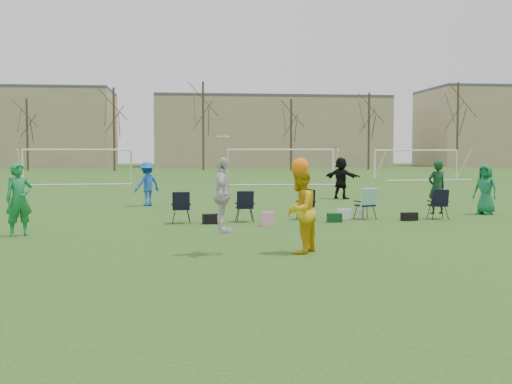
{
  "coord_description": "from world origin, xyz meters",
  "views": [
    {
      "loc": [
        -2.79,
        -11.79,
        2.11
      ],
      "look_at": [
        -1.13,
        2.57,
        1.25
      ],
      "focal_mm": 45.0,
      "sensor_mm": 36.0,
      "label": 1
    }
  ],
  "objects": [
    {
      "name": "goal_left",
      "position": [
        -10.0,
        34.0,
        1.92
      ],
      "size": [
        7.39,
        0.76,
        2.46
      ],
      "rotation": [
        0.0,
        0.0,
        0.09
      ],
      "color": "white",
      "rests_on": "ground"
    },
    {
      "name": "center_contest",
      "position": [
        -0.85,
        1.57,
        1.05
      ],
      "size": [
        2.42,
        1.12,
        2.49
      ],
      "color": "silver",
      "rests_on": "ground"
    },
    {
      "name": "fielder_black",
      "position": [
        4.64,
        17.61,
        0.98
      ],
      "size": [
        1.72,
        1.67,
        1.96
      ],
      "primitive_type": "imported",
      "rotation": [
        0.0,
        0.0,
        2.39
      ],
      "color": "black",
      "rests_on": "ground"
    },
    {
      "name": "ground",
      "position": [
        0.0,
        0.0,
        0.0
      ],
      "size": [
        260.0,
        260.0,
        0.0
      ],
      "primitive_type": "plane",
      "color": "#2B4A17",
      "rests_on": "ground"
    },
    {
      "name": "fielder_green_near",
      "position": [
        -6.94,
        5.17,
        0.94
      ],
      "size": [
        0.82,
        0.73,
        1.88
      ],
      "primitive_type": "imported",
      "rotation": [
        0.0,
        0.0,
        0.52
      ],
      "color": "#157B3B",
      "rests_on": "ground"
    },
    {
      "name": "tree_line",
      "position": [
        0.24,
        69.85,
        5.09
      ],
      "size": [
        110.28,
        3.28,
        11.4
      ],
      "color": "#382B21",
      "rests_on": "ground"
    },
    {
      "name": "goal_mid",
      "position": [
        4.0,
        32.0,
        1.92
      ],
      "size": [
        7.4,
        0.63,
        2.46
      ],
      "rotation": [
        0.0,
        0.0,
        -0.07
      ],
      "color": "white",
      "rests_on": "ground"
    },
    {
      "name": "fielder_green_far",
      "position": [
        7.74,
        9.45,
        0.87
      ],
      "size": [
        0.95,
        1.02,
        1.74
      ],
      "primitive_type": "imported",
      "rotation": [
        0.0,
        0.0,
        -0.94
      ],
      "color": "#126A3E",
      "rests_on": "ground"
    },
    {
      "name": "fielder_blue",
      "position": [
        -4.19,
        14.43,
        0.89
      ],
      "size": [
        1.31,
        1.24,
        1.79
      ],
      "primitive_type": "imported",
      "rotation": [
        0.0,
        0.0,
        3.82
      ],
      "color": "blue",
      "rests_on": "ground"
    },
    {
      "name": "sideline_setup",
      "position": [
        2.04,
        8.12,
        0.56
      ],
      "size": [
        8.94,
        2.12,
        1.9
      ],
      "color": "#0F371B",
      "rests_on": "ground"
    },
    {
      "name": "building_row",
      "position": [
        6.73,
        96.0,
        5.99
      ],
      "size": [
        126.0,
        16.0,
        13.0
      ],
      "color": "tan",
      "rests_on": "ground"
    },
    {
      "name": "goal_right",
      "position": [
        16.0,
        38.0,
        1.92
      ],
      "size": [
        7.35,
        1.14,
        2.46
      ],
      "rotation": [
        0.0,
        0.0,
        0.14
      ],
      "color": "white",
      "rests_on": "ground"
    }
  ]
}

